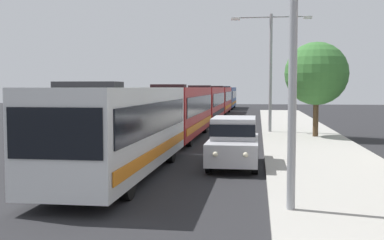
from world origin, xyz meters
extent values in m
cube|color=silver|center=(-1.30, 9.91, 1.70)|extent=(2.50, 10.92, 2.70)
cube|color=black|center=(-0.03, 9.91, 2.05)|extent=(0.04, 10.05, 1.00)
cube|color=black|center=(-2.57, 9.91, 2.05)|extent=(0.04, 10.05, 1.00)
cube|color=black|center=(-1.30, 4.43, 2.00)|extent=(2.30, 0.04, 1.20)
cube|color=orange|center=(-0.02, 9.91, 0.90)|extent=(0.03, 10.37, 0.36)
cube|color=black|center=(-1.30, 6.63, 3.13)|extent=(1.75, 0.90, 0.16)
cylinder|color=black|center=(-0.20, 6.52, 0.50)|extent=(0.28, 1.00, 1.00)
cylinder|color=black|center=(-2.40, 6.52, 0.50)|extent=(0.28, 1.00, 1.00)
cylinder|color=black|center=(-0.20, 12.91, 0.50)|extent=(0.28, 1.00, 1.00)
cylinder|color=black|center=(-2.40, 12.91, 0.50)|extent=(0.28, 1.00, 1.00)
cube|color=maroon|center=(-1.30, 21.91, 1.70)|extent=(2.50, 12.23, 2.70)
cube|color=black|center=(-0.03, 21.91, 2.05)|extent=(0.04, 11.25, 1.00)
cube|color=black|center=(-2.57, 21.91, 2.05)|extent=(0.04, 11.25, 1.00)
cube|color=black|center=(-1.30, 15.78, 2.00)|extent=(2.30, 0.04, 1.20)
cube|color=orange|center=(-0.02, 21.91, 0.90)|extent=(0.03, 11.62, 0.36)
cube|color=black|center=(-1.30, 18.24, 3.13)|extent=(1.75, 0.90, 0.16)
cylinder|color=black|center=(-0.20, 18.12, 0.50)|extent=(0.28, 1.00, 1.00)
cylinder|color=black|center=(-2.40, 18.12, 0.50)|extent=(0.28, 1.00, 1.00)
cylinder|color=black|center=(-0.20, 25.28, 0.50)|extent=(0.28, 1.00, 1.00)
cylinder|color=black|center=(-2.40, 25.28, 0.50)|extent=(0.28, 1.00, 1.00)
cube|color=maroon|center=(-1.30, 35.04, 1.70)|extent=(2.50, 12.38, 2.70)
cube|color=black|center=(-0.03, 35.04, 2.05)|extent=(0.04, 11.39, 1.00)
cube|color=black|center=(-2.57, 35.04, 2.05)|extent=(0.04, 11.39, 1.00)
cube|color=black|center=(-1.30, 28.84, 2.00)|extent=(2.30, 0.04, 1.20)
cube|color=black|center=(-0.02, 35.04, 0.90)|extent=(0.03, 11.76, 0.36)
cube|color=black|center=(-1.30, 31.33, 3.13)|extent=(1.75, 0.90, 0.16)
cylinder|color=black|center=(-0.20, 31.21, 0.50)|extent=(0.28, 1.00, 1.00)
cylinder|color=black|center=(-2.40, 31.21, 0.50)|extent=(0.28, 1.00, 1.00)
cylinder|color=black|center=(-0.20, 38.45, 0.50)|extent=(0.28, 1.00, 1.00)
cylinder|color=black|center=(-2.40, 38.45, 0.50)|extent=(0.28, 1.00, 1.00)
cube|color=maroon|center=(-1.30, 48.39, 1.70)|extent=(2.50, 11.91, 2.70)
cube|color=black|center=(-0.03, 48.39, 2.05)|extent=(0.04, 10.96, 1.00)
cube|color=black|center=(-2.57, 48.39, 2.05)|extent=(0.04, 10.96, 1.00)
cube|color=black|center=(-1.30, 42.41, 2.00)|extent=(2.30, 0.04, 1.20)
cube|color=orange|center=(-0.02, 48.39, 0.90)|extent=(0.03, 11.32, 0.36)
cube|color=black|center=(-1.30, 44.81, 3.13)|extent=(1.75, 0.90, 0.16)
cylinder|color=black|center=(-0.20, 44.69, 0.50)|extent=(0.28, 1.00, 1.00)
cylinder|color=black|center=(-2.40, 44.69, 0.50)|extent=(0.28, 1.00, 1.00)
cylinder|color=black|center=(-0.20, 51.66, 0.50)|extent=(0.28, 1.00, 1.00)
cylinder|color=black|center=(-2.40, 51.66, 0.50)|extent=(0.28, 1.00, 1.00)
cube|color=#284C8C|center=(-1.30, 61.55, 1.70)|extent=(2.50, 11.59, 2.70)
cube|color=black|center=(-0.03, 61.55, 2.05)|extent=(0.04, 10.66, 1.00)
cube|color=black|center=(-2.57, 61.55, 2.05)|extent=(0.04, 10.66, 1.00)
cube|color=black|center=(-1.30, 55.74, 2.00)|extent=(2.30, 0.04, 1.20)
cube|color=orange|center=(-0.02, 61.55, 0.90)|extent=(0.03, 11.01, 0.36)
cube|color=black|center=(-1.30, 58.07, 3.13)|extent=(1.75, 0.90, 0.16)
cylinder|color=black|center=(-0.20, 57.96, 0.50)|extent=(0.28, 1.00, 1.00)
cylinder|color=black|center=(-2.40, 57.96, 0.50)|extent=(0.28, 1.00, 1.00)
cylinder|color=black|center=(-0.20, 64.74, 0.50)|extent=(0.28, 1.00, 1.00)
cylinder|color=black|center=(-2.40, 64.74, 0.50)|extent=(0.28, 1.00, 1.00)
cube|color=#B7B7BC|center=(2.40, 12.22, 0.70)|extent=(1.84, 4.46, 0.80)
cube|color=#B7B7BC|center=(2.40, 12.37, 1.50)|extent=(1.62, 2.59, 0.80)
cube|color=black|center=(2.40, 12.37, 1.50)|extent=(1.66, 2.68, 0.44)
sphere|color=#F9EFCC|center=(1.89, 9.97, 0.80)|extent=(0.18, 0.18, 0.18)
sphere|color=#F9EFCC|center=(2.91, 9.97, 0.80)|extent=(0.18, 0.18, 0.18)
cylinder|color=black|center=(1.58, 10.84, 0.35)|extent=(0.22, 0.70, 0.70)
cylinder|color=black|center=(3.22, 10.84, 0.35)|extent=(0.22, 0.70, 0.70)
cylinder|color=black|center=(1.58, 13.60, 0.35)|extent=(0.22, 0.70, 0.70)
cylinder|color=black|center=(3.22, 13.60, 0.35)|extent=(0.22, 0.70, 0.70)
cylinder|color=gray|center=(4.10, 5.54, 4.60)|extent=(0.20, 0.20, 8.90)
cylinder|color=gray|center=(4.10, 25.41, 3.98)|extent=(0.20, 0.20, 7.65)
cylinder|color=gray|center=(2.95, 25.41, 7.60)|extent=(2.30, 0.10, 0.10)
cube|color=silver|center=(1.80, 25.41, 7.52)|extent=(0.56, 0.28, 0.16)
cylinder|color=gray|center=(5.25, 25.41, 7.60)|extent=(2.30, 0.10, 0.10)
cube|color=silver|center=(6.40, 25.41, 7.52)|extent=(0.56, 0.28, 0.16)
cylinder|color=#4C3823|center=(6.70, 22.75, 1.26)|extent=(0.32, 0.32, 2.23)
sphere|color=#387033|center=(6.70, 22.75, 3.86)|extent=(3.72, 3.72, 3.72)
camera|label=1|loc=(3.30, -5.68, 3.06)|focal=43.85mm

